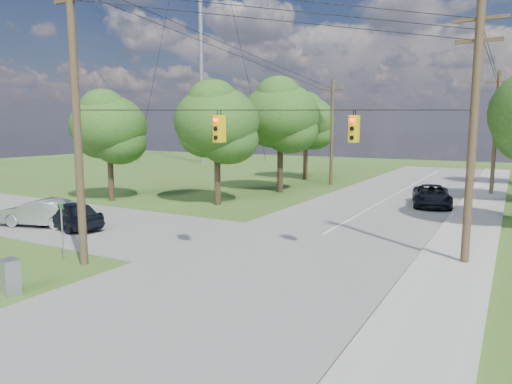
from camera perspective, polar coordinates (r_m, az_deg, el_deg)
The scene contains 19 objects.
ground at distance 16.67m, azimuth -11.34°, elevation -11.47°, with size 140.00×140.00×0.00m, color #3C5B1E.
main_road at distance 19.57m, azimuth 2.95°, elevation -8.30°, with size 10.00×100.00×0.03m, color gray.
sidewalk_east at distance 17.75m, azimuth 23.02°, elevation -10.55°, with size 2.60×100.00×0.12m, color #ABA8A0.
pole_sw at distance 19.34m, azimuth -21.58°, elevation 9.59°, with size 2.00×0.32×12.00m.
pole_ne at distance 19.85m, azimuth 25.50°, elevation 7.12°, with size 2.00×0.32×10.50m.
pole_north_e at distance 41.82m, azimuth 27.76°, elevation 6.62°, with size 2.00×0.32×10.00m.
pole_north_w at distance 44.54m, azimuth 9.46°, elevation 7.47°, with size 2.00×0.32×10.00m.
power_lines at distance 25.23m, azimuth 9.01°, elevation 16.24°, with size 13.93×29.62×4.93m.
traffic_signals at distance 18.02m, azimuth 3.85°, elevation 7.95°, with size 4.91×3.27×1.05m.
radio_mast at distance 73.65m, azimuth -6.96°, elevation 21.36°, with size 0.70×0.70×45.00m, color gray.
tree_w_near at distance 32.50m, azimuth -4.92°, elevation 8.76°, with size 6.00×6.00×8.40m.
tree_w_mid at distance 38.91m, azimuth 3.08°, elevation 9.63°, with size 6.40×6.40×9.22m.
tree_w_far at distance 48.82m, azimuth 6.27°, elevation 8.89°, with size 6.00×6.00×8.73m.
tree_cross_n at distance 35.87m, azimuth -17.94°, elevation 7.81°, with size 5.60×5.60×7.91m.
car_cross_dark at distance 26.91m, azimuth -22.25°, elevation -2.65°, with size 1.81×4.49×1.53m, color black.
car_cross_silver at distance 28.27m, azimuth -25.26°, elevation -2.33°, with size 1.62×4.64×1.53m, color #A3A7AA.
car_main_north at distance 34.32m, azimuth 21.11°, elevation -0.43°, with size 2.46×5.33×1.48m, color black.
control_cabinet at distance 17.44m, azimuth -28.37°, elevation -9.33°, with size 0.67×0.48×1.21m, color gray.
street_name_sign at distance 20.66m, azimuth -23.10°, elevation -3.67°, with size 0.67×0.32×2.41m.
Camera 1 is at (10.39, -11.79, 5.54)m, focal length 32.00 mm.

